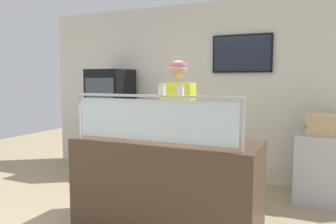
% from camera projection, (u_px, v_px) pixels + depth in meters
% --- Properties ---
extents(ground_plane, '(12.00, 12.00, 0.00)m').
position_uv_depth(ground_plane, '(188.00, 210.00, 3.92)').
color(ground_plane, tan).
rests_on(ground_plane, ground).
extents(shop_rear_unit, '(6.21, 0.13, 2.70)m').
position_uv_depth(shop_rear_unit, '(222.00, 91.00, 5.06)').
color(shop_rear_unit, silver).
rests_on(shop_rear_unit, ground).
extents(serving_counter, '(1.81, 0.75, 0.95)m').
position_uv_depth(serving_counter, '(167.00, 186.00, 3.31)').
color(serving_counter, '#4C3828').
rests_on(serving_counter, ground).
extents(sneeze_guard, '(1.64, 0.06, 0.45)m').
position_uv_depth(sneeze_guard, '(152.00, 114.00, 2.95)').
color(sneeze_guard, '#B2B5BC').
rests_on(sneeze_guard, serving_counter).
extents(pizza_tray, '(0.47, 0.47, 0.04)m').
position_uv_depth(pizza_tray, '(149.00, 135.00, 3.44)').
color(pizza_tray, '#9EA0A8').
rests_on(pizza_tray, serving_counter).
extents(pizza_server, '(0.11, 0.29, 0.01)m').
position_uv_depth(pizza_server, '(146.00, 133.00, 3.43)').
color(pizza_server, '#ADAFB7').
rests_on(pizza_server, pizza_tray).
extents(parmesan_shaker, '(0.06, 0.06, 0.09)m').
position_uv_depth(parmesan_shaker, '(162.00, 90.00, 2.89)').
color(parmesan_shaker, white).
rests_on(parmesan_shaker, sneeze_guard).
extents(pepper_flake_shaker, '(0.06, 0.06, 0.09)m').
position_uv_depth(pepper_flake_shaker, '(181.00, 91.00, 2.82)').
color(pepper_flake_shaker, white).
rests_on(pepper_flake_shaker, sneeze_guard).
extents(worker_figure, '(0.41, 0.50, 1.76)m').
position_uv_depth(worker_figure, '(178.00, 125.00, 3.91)').
color(worker_figure, '#23232D').
rests_on(worker_figure, ground).
extents(drink_fridge, '(0.62, 0.61, 1.70)m').
position_uv_depth(drink_fridge, '(111.00, 122.00, 5.41)').
color(drink_fridge, black).
rests_on(drink_fridge, ground).
extents(prep_shelf, '(0.70, 0.55, 0.86)m').
position_uv_depth(prep_shelf, '(324.00, 169.00, 4.12)').
color(prep_shelf, '#B7BABF').
rests_on(prep_shelf, ground).
extents(pizza_box_stack, '(0.51, 0.49, 0.27)m').
position_uv_depth(pizza_box_stack, '(326.00, 124.00, 4.07)').
color(pizza_box_stack, tan).
rests_on(pizza_box_stack, prep_shelf).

